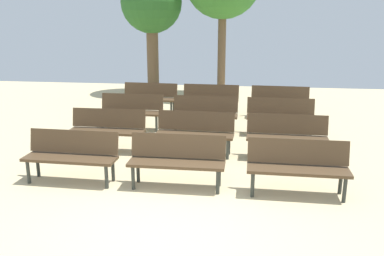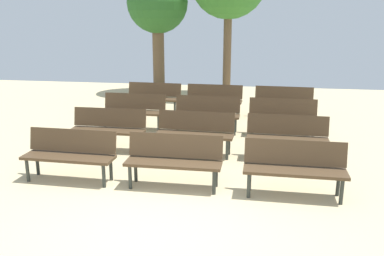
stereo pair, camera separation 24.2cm
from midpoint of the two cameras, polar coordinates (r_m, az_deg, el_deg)
ground_plane at (r=5.63m, az=-5.88°, el=-14.44°), size 24.00×24.00×0.00m
bench_r0_c0 at (r=7.41m, az=-17.27°, el=-3.34°), size 1.61×0.52×0.87m
bench_r0_c1 at (r=6.86m, az=-3.09°, el=-4.14°), size 1.60×0.48×0.87m
bench_r0_c2 at (r=6.75m, az=13.46°, el=-4.89°), size 1.61×0.50×0.87m
bench_r1_c0 at (r=8.91m, az=-12.42°, el=0.11°), size 1.60×0.48×0.87m
bench_r1_c1 at (r=8.46m, az=-0.40°, el=-0.33°), size 1.62×0.54×0.87m
bench_r1_c2 at (r=8.40m, az=12.24°, el=-0.80°), size 1.61×0.53×0.87m
bench_r2_c0 at (r=10.53m, az=-9.08°, el=2.59°), size 1.61×0.50×0.87m
bench_r2_c1 at (r=10.13m, az=1.14°, el=2.29°), size 1.61×0.50×0.87m
bench_r2_c2 at (r=10.06m, az=11.49°, el=1.89°), size 1.61×0.51×0.87m
bench_r3_c0 at (r=12.18m, az=-6.45°, el=4.41°), size 1.62×0.55×0.87m
bench_r3_c1 at (r=11.84m, az=2.00°, el=4.19°), size 1.61×0.53×0.87m
bench_r3_c2 at (r=11.78m, az=11.52°, el=3.83°), size 1.62×0.55×0.87m
tree_1 at (r=15.31m, az=-6.11°, el=16.64°), size 2.18×2.18×4.34m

